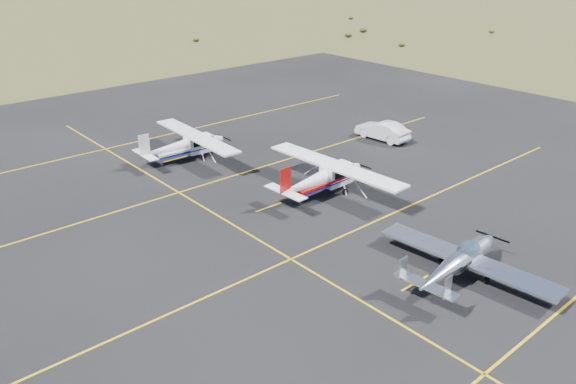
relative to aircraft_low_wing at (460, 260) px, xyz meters
name	(u,v)px	position (x,y,z in m)	size (l,w,h in m)	color
ground	(397,237)	(1.04, 4.53, -0.95)	(1600.00, 1600.00, 0.00)	#383D1C
apron	(310,197)	(1.04, 11.53, -0.95)	(72.00, 72.00, 0.02)	black
aircraft_low_wing	(460,260)	(0.00, 0.00, 0.00)	(6.61, 9.20, 1.99)	silver
aircraft_cessna	(323,177)	(1.88, 11.27, 0.25)	(6.38, 10.66, 2.70)	white
aircraft_plain	(185,145)	(-1.44, 22.45, 0.19)	(6.06, 10.12, 2.56)	white
sedan	(382,131)	(13.15, 15.96, -0.19)	(1.60, 4.58, 1.51)	white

